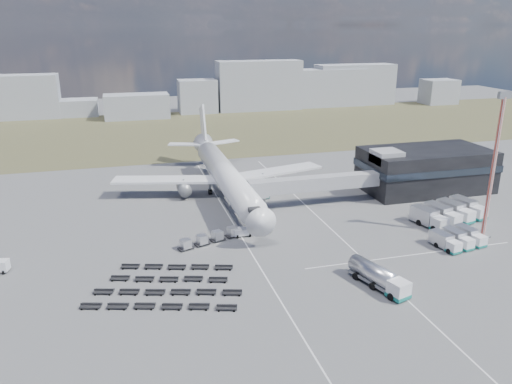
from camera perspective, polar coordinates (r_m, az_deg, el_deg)
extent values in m
plane|color=#565659|center=(89.02, 0.74, -6.89)|extent=(420.00, 420.00, 0.00)
cube|color=#4E482F|center=(192.40, -8.39, 6.88)|extent=(420.00, 90.00, 0.01)
cube|color=silver|center=(92.94, -1.30, -5.75)|extent=(0.25, 110.00, 0.01)
cube|color=silver|center=(98.45, 8.94, -4.55)|extent=(0.25, 110.00, 0.01)
cube|color=silver|center=(92.16, 17.40, -6.88)|extent=(40.00, 0.25, 0.01)
cube|color=black|center=(127.66, 18.81, 2.44)|extent=(30.00, 16.00, 10.00)
cube|color=#262D38|center=(127.35, 18.86, 2.96)|extent=(30.40, 16.40, 1.60)
cube|color=#939399|center=(118.63, 14.72, 3.91)|extent=(6.00, 6.00, 3.00)
cube|color=#939399|center=(110.83, 6.84, 1.01)|extent=(29.80, 3.00, 3.00)
cube|color=#939399|center=(106.22, 0.22, 0.37)|extent=(4.00, 3.60, 3.40)
cylinder|color=slate|center=(107.88, 0.91, -0.77)|extent=(0.70, 0.70, 5.10)
cylinder|color=black|center=(108.60, 0.91, -1.82)|extent=(1.40, 0.90, 1.40)
cylinder|color=white|center=(114.38, -3.39, 1.78)|extent=(5.60, 48.00, 5.60)
cone|color=white|center=(90.01, 0.14, -2.92)|extent=(5.60, 5.00, 5.60)
cone|color=white|center=(140.79, -5.79, 5.25)|extent=(5.60, 8.00, 5.60)
cube|color=black|center=(91.52, -0.19, -2.01)|extent=(2.20, 2.00, 0.80)
cube|color=white|center=(117.69, -10.10, 1.39)|extent=(25.59, 11.38, 0.50)
cube|color=white|center=(122.51, 2.08, 2.35)|extent=(25.59, 11.38, 0.50)
cylinder|color=slate|center=(116.62, -8.24, 0.45)|extent=(3.00, 5.00, 3.00)
cylinder|color=slate|center=(120.20, 0.76, 1.20)|extent=(3.00, 5.00, 3.00)
cube|color=white|center=(141.86, -8.14, 5.43)|extent=(9.49, 5.63, 0.35)
cube|color=white|center=(143.58, -3.76, 5.73)|extent=(9.49, 5.63, 0.35)
cube|color=white|center=(142.50, -6.08, 7.75)|extent=(0.50, 9.06, 11.45)
cylinder|color=slate|center=(96.45, -0.73, -4.01)|extent=(0.50, 0.50, 2.50)
cylinder|color=slate|center=(118.77, -5.27, 0.32)|extent=(0.60, 0.60, 2.50)
cylinder|color=slate|center=(119.97, -2.26, 0.57)|extent=(0.60, 0.60, 2.50)
cylinder|color=black|center=(96.74, -0.73, -4.42)|extent=(0.50, 1.20, 1.20)
cube|color=#979BA5|center=(237.74, -21.39, 8.91)|extent=(31.20, 12.00, 7.18)
cube|color=#979BA5|center=(223.22, -13.46, 9.51)|extent=(27.16, 12.00, 10.25)
cube|color=#979BA5|center=(233.16, -6.71, 10.82)|extent=(17.00, 12.00, 14.79)
cube|color=#979BA5|center=(239.03, 0.34, 12.08)|extent=(39.34, 12.00, 22.66)
cube|color=#979BA5|center=(251.22, 6.99, 11.72)|extent=(47.93, 12.00, 17.97)
cube|color=#979BA5|center=(260.06, 11.20, 11.94)|extent=(39.63, 12.00, 19.79)
cube|color=#979BA5|center=(275.11, 20.17, 10.72)|extent=(16.37, 12.00, 12.13)
cube|color=white|center=(77.10, 16.00, -10.63)|extent=(3.28, 3.28, 2.52)
cube|color=#147168|center=(77.57, 15.94, -11.26)|extent=(3.41, 3.41, 0.55)
cylinder|color=silver|center=(80.02, 13.18, -8.85)|extent=(5.01, 8.65, 2.74)
cube|color=slate|center=(80.60, 13.11, -9.64)|extent=(4.91, 8.61, 0.38)
cylinder|color=black|center=(79.74, 13.94, -10.26)|extent=(3.07, 1.98, 1.20)
cube|color=white|center=(95.36, -1.57, -4.59)|extent=(3.58, 2.09, 1.56)
cube|color=white|center=(117.15, 0.49, 0.36)|extent=(2.69, 6.35, 2.93)
cube|color=#147168|center=(117.53, 0.49, -0.20)|extent=(2.80, 6.46, 0.47)
cube|color=white|center=(94.84, 21.69, -5.86)|extent=(2.38, 2.31, 1.98)
cube|color=#147168|center=(95.14, 21.64, -6.28)|extent=(2.49, 2.42, 0.41)
cube|color=silver|center=(96.65, 20.38, -5.01)|extent=(2.85, 4.46, 2.34)
cube|color=white|center=(96.99, 22.95, -5.48)|extent=(2.38, 2.31, 1.98)
cube|color=#147168|center=(97.28, 22.89, -5.90)|extent=(2.49, 2.42, 0.41)
cube|color=silver|center=(98.76, 21.64, -4.66)|extent=(2.85, 4.46, 2.34)
cube|color=white|center=(99.18, 24.15, -5.12)|extent=(2.38, 2.31, 1.98)
cube|color=#147168|center=(99.47, 24.09, -5.53)|extent=(2.49, 2.42, 0.41)
cube|color=silver|center=(100.91, 22.85, -4.32)|extent=(2.85, 4.46, 2.34)
cube|color=white|center=(103.71, 20.24, -3.41)|extent=(3.19, 3.11, 2.53)
cube|color=#147168|center=(104.06, 20.18, -3.91)|extent=(3.33, 3.25, 0.52)
cube|color=silver|center=(105.95, 18.63, -2.50)|extent=(3.99, 5.81, 2.99)
cube|color=white|center=(106.60, 21.61, -2.99)|extent=(3.19, 3.11, 2.53)
cube|color=#147168|center=(106.94, 21.55, -3.47)|extent=(3.33, 3.25, 0.52)
cube|color=silver|center=(108.78, 20.01, -2.11)|extent=(3.99, 5.81, 2.99)
cube|color=white|center=(109.56, 22.90, -2.58)|extent=(3.19, 3.11, 2.53)
cube|color=#147168|center=(109.89, 22.84, -3.06)|extent=(3.33, 3.25, 0.52)
cube|color=silver|center=(111.67, 21.33, -1.74)|extent=(3.99, 5.81, 2.99)
cube|color=white|center=(112.57, 24.13, -2.20)|extent=(3.19, 3.11, 2.53)
cube|color=#147168|center=(112.89, 24.06, -2.66)|extent=(3.33, 3.25, 0.52)
cube|color=silver|center=(114.63, 22.57, -1.39)|extent=(3.99, 5.81, 2.99)
cube|color=black|center=(90.73, -8.02, -6.36)|extent=(3.10, 2.47, 0.19)
cube|color=silver|center=(90.37, -8.05, -5.85)|extent=(2.12, 2.12, 1.55)
cube|color=black|center=(92.12, -6.19, -5.88)|extent=(3.10, 2.47, 0.19)
cube|color=silver|center=(91.76, -6.20, -5.38)|extent=(2.12, 2.12, 1.55)
cube|color=black|center=(93.60, -4.41, -5.42)|extent=(3.10, 2.47, 0.19)
cube|color=silver|center=(93.25, -4.42, -4.92)|extent=(2.12, 2.12, 1.55)
cube|color=black|center=(95.18, -2.69, -4.96)|extent=(3.10, 2.47, 0.19)
cube|color=silver|center=(94.83, -2.70, -4.47)|extent=(2.12, 2.12, 1.55)
cube|color=black|center=(74.00, -11.08, -12.64)|extent=(22.74, 7.95, 0.70)
cube|color=black|center=(77.43, -10.46, -11.09)|extent=(22.74, 7.95, 0.70)
cube|color=black|center=(80.92, -9.91, -9.68)|extent=(19.02, 6.85, 0.70)
cube|color=black|center=(84.46, -9.40, -8.38)|extent=(19.02, 6.85, 0.70)
cylinder|color=#AA2C1B|center=(100.69, 25.45, 2.31)|extent=(0.74, 0.74, 26.40)
cube|color=slate|center=(98.21, 26.55, 9.90)|extent=(2.55, 0.71, 1.27)
cube|color=#565659|center=(104.69, 24.47, -4.55)|extent=(2.11, 2.11, 0.32)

